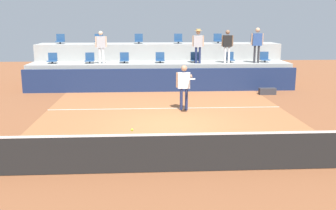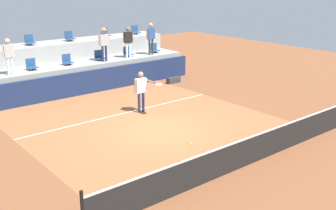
{
  "view_description": "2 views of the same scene",
  "coord_description": "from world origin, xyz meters",
  "px_view_note": "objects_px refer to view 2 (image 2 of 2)",
  "views": [
    {
      "loc": [
        -0.76,
        -12.15,
        3.38
      ],
      "look_at": [
        -0.09,
        -0.77,
        0.84
      ],
      "focal_mm": 41.27,
      "sensor_mm": 36.0,
      "label": 1
    },
    {
      "loc": [
        -8.62,
        -11.09,
        5.37
      ],
      "look_at": [
        0.12,
        -0.36,
        1.02
      ],
      "focal_mm": 43.85,
      "sensor_mm": 36.0,
      "label": 2
    }
  ],
  "objects_px": {
    "stadium_chair_lower_center": "(67,60)",
    "tennis_player": "(142,88)",
    "spectator_in_grey": "(128,39)",
    "stadium_chair_upper_right": "(105,33)",
    "stadium_chair_upper_mid_right": "(69,37)",
    "spectator_leaning_on_rail": "(151,35)",
    "stadium_chair_upper_mid_left": "(30,41)",
    "stadium_chair_lower_mid_right": "(99,56)",
    "stadium_chair_lower_far_right": "(155,49)",
    "spectator_in_white": "(9,53)",
    "spectator_with_hat": "(104,41)",
    "stadium_chair_lower_mid_left": "(32,65)",
    "stadium_chair_lower_right": "(128,52)",
    "equipment_bag": "(173,80)",
    "stadium_chair_upper_far_right": "(136,30)",
    "tennis_ball": "(191,144)"
  },
  "relations": [
    {
      "from": "tennis_ball",
      "to": "spectator_leaning_on_rail",
      "type": "bearing_deg",
      "value": 58.88
    },
    {
      "from": "stadium_chair_lower_right",
      "to": "spectator_with_hat",
      "type": "xyz_separation_m",
      "value": [
        -1.67,
        -0.38,
        0.81
      ]
    },
    {
      "from": "stadium_chair_upper_far_right",
      "to": "equipment_bag",
      "type": "relative_size",
      "value": 0.68
    },
    {
      "from": "stadium_chair_lower_mid_left",
      "to": "spectator_leaning_on_rail",
      "type": "xyz_separation_m",
      "value": [
        6.58,
        -0.38,
        0.84
      ]
    },
    {
      "from": "stadium_chair_upper_mid_left",
      "to": "stadium_chair_upper_right",
      "type": "relative_size",
      "value": 1.0
    },
    {
      "from": "stadium_chair_lower_mid_left",
      "to": "stadium_chair_upper_right",
      "type": "distance_m",
      "value": 5.41
    },
    {
      "from": "stadium_chair_upper_mid_left",
      "to": "spectator_in_grey",
      "type": "height_order",
      "value": "spectator_in_grey"
    },
    {
      "from": "stadium_chair_lower_right",
      "to": "spectator_in_white",
      "type": "relative_size",
      "value": 0.33
    },
    {
      "from": "spectator_in_white",
      "to": "spectator_leaning_on_rail",
      "type": "height_order",
      "value": "spectator_leaning_on_rail"
    },
    {
      "from": "stadium_chair_upper_mid_left",
      "to": "stadium_chair_lower_center",
      "type": "bearing_deg",
      "value": -59.02
    },
    {
      "from": "stadium_chair_lower_center",
      "to": "tennis_player",
      "type": "relative_size",
      "value": 0.3
    },
    {
      "from": "stadium_chair_upper_far_right",
      "to": "equipment_bag",
      "type": "distance_m",
      "value": 4.62
    },
    {
      "from": "spectator_leaning_on_rail",
      "to": "stadium_chair_upper_mid_left",
      "type": "bearing_deg",
      "value": 159.62
    },
    {
      "from": "stadium_chair_lower_mid_left",
      "to": "stadium_chair_lower_far_right",
      "type": "xyz_separation_m",
      "value": [
        7.12,
        0.0,
        0.0
      ]
    },
    {
      "from": "stadium_chair_upper_right",
      "to": "spectator_in_grey",
      "type": "distance_m",
      "value": 2.19
    },
    {
      "from": "stadium_chair_upper_right",
      "to": "spectator_in_grey",
      "type": "bearing_deg",
      "value": -88.2
    },
    {
      "from": "stadium_chair_lower_mid_right",
      "to": "spectator_with_hat",
      "type": "xyz_separation_m",
      "value": [
        0.09,
        -0.38,
        0.81
      ]
    },
    {
      "from": "stadium_chair_lower_mid_right",
      "to": "tennis_player",
      "type": "distance_m",
      "value": 5.31
    },
    {
      "from": "stadium_chair_lower_mid_right",
      "to": "spectator_leaning_on_rail",
      "type": "distance_m",
      "value": 3.16
    },
    {
      "from": "stadium_chair_upper_mid_right",
      "to": "stadium_chair_upper_far_right",
      "type": "height_order",
      "value": "same"
    },
    {
      "from": "stadium_chair_lower_center",
      "to": "spectator_in_white",
      "type": "height_order",
      "value": "spectator_in_white"
    },
    {
      "from": "spectator_leaning_on_rail",
      "to": "stadium_chair_lower_center",
      "type": "bearing_deg",
      "value": 175.43
    },
    {
      "from": "spectator_with_hat",
      "to": "stadium_chair_upper_mid_right",
      "type": "bearing_deg",
      "value": 109.87
    },
    {
      "from": "stadium_chair_upper_mid_right",
      "to": "spectator_in_white",
      "type": "xyz_separation_m",
      "value": [
        -3.94,
        -2.18,
        -0.12
      ]
    },
    {
      "from": "stadium_chair_lower_mid_left",
      "to": "stadium_chair_lower_center",
      "type": "height_order",
      "value": "same"
    },
    {
      "from": "stadium_chair_lower_mid_right",
      "to": "spectator_in_white",
      "type": "bearing_deg",
      "value": -175.27
    },
    {
      "from": "tennis_player",
      "to": "spectator_in_white",
      "type": "distance_m",
      "value": 6.1
    },
    {
      "from": "spectator_in_grey",
      "to": "stadium_chair_upper_right",
      "type": "bearing_deg",
      "value": 91.8
    },
    {
      "from": "stadium_chair_lower_far_right",
      "to": "spectator_leaning_on_rail",
      "type": "relative_size",
      "value": 0.3
    },
    {
      "from": "stadium_chair_lower_right",
      "to": "equipment_bag",
      "type": "distance_m",
      "value": 2.92
    },
    {
      "from": "stadium_chair_lower_mid_right",
      "to": "spectator_in_grey",
      "type": "height_order",
      "value": "spectator_in_grey"
    },
    {
      "from": "spectator_in_white",
      "to": "stadium_chair_upper_mid_left",
      "type": "bearing_deg",
      "value": 50.65
    },
    {
      "from": "stadium_chair_lower_mid_right",
      "to": "stadium_chair_lower_right",
      "type": "height_order",
      "value": "same"
    },
    {
      "from": "spectator_in_grey",
      "to": "stadium_chair_upper_mid_right",
      "type": "bearing_deg",
      "value": 135.77
    },
    {
      "from": "tennis_player",
      "to": "stadium_chair_lower_mid_right",
      "type": "bearing_deg",
      "value": 78.36
    },
    {
      "from": "stadium_chair_upper_right",
      "to": "stadium_chair_lower_right",
      "type": "bearing_deg",
      "value": -80.92
    },
    {
      "from": "stadium_chair_lower_center",
      "to": "stadium_chair_upper_mid_right",
      "type": "relative_size",
      "value": 1.0
    },
    {
      "from": "stadium_chair_upper_mid_right",
      "to": "spectator_leaning_on_rail",
      "type": "distance_m",
      "value": 4.32
    },
    {
      "from": "stadium_chair_upper_mid_right",
      "to": "stadium_chair_upper_right",
      "type": "relative_size",
      "value": 1.0
    },
    {
      "from": "tennis_player",
      "to": "spectator_in_grey",
      "type": "height_order",
      "value": "spectator_in_grey"
    },
    {
      "from": "stadium_chair_lower_mid_right",
      "to": "spectator_in_grey",
      "type": "xyz_separation_m",
      "value": [
        1.54,
        -0.38,
        0.76
      ]
    },
    {
      "from": "stadium_chair_lower_center",
      "to": "stadium_chair_upper_right",
      "type": "relative_size",
      "value": 1.0
    },
    {
      "from": "stadium_chair_lower_mid_left",
      "to": "tennis_ball",
      "type": "bearing_deg",
      "value": -86.08
    },
    {
      "from": "equipment_bag",
      "to": "stadium_chair_lower_center",
      "type": "bearing_deg",
      "value": 155.04
    },
    {
      "from": "stadium_chair_lower_center",
      "to": "spectator_in_grey",
      "type": "relative_size",
      "value": 0.32
    },
    {
      "from": "stadium_chair_lower_mid_right",
      "to": "spectator_in_white",
      "type": "distance_m",
      "value": 4.72
    },
    {
      "from": "spectator_leaning_on_rail",
      "to": "stadium_chair_lower_far_right",
      "type": "bearing_deg",
      "value": 35.51
    },
    {
      "from": "equipment_bag",
      "to": "tennis_player",
      "type": "bearing_deg",
      "value": -144.7
    },
    {
      "from": "stadium_chair_lower_mid_right",
      "to": "spectator_in_grey",
      "type": "distance_m",
      "value": 1.76
    },
    {
      "from": "stadium_chair_upper_mid_right",
      "to": "tennis_player",
      "type": "distance_m",
      "value": 7.11
    }
  ]
}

